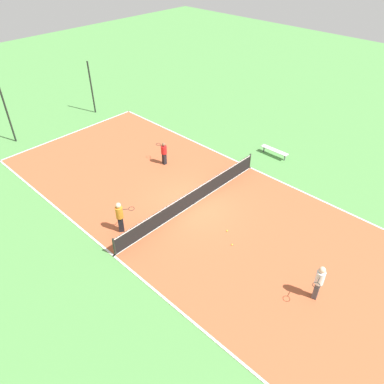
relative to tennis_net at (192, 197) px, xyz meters
name	(u,v)px	position (x,y,z in m)	size (l,w,h in m)	color
ground_plane	(192,205)	(0.00, 0.00, -0.53)	(80.00, 80.00, 0.00)	#518E47
court_surface	(192,205)	(0.00, 0.00, -0.52)	(10.63, 24.39, 0.02)	#B75633
tennis_net	(192,197)	(0.00, 0.00, 0.00)	(10.43, 0.10, 1.01)	black
bench	(275,151)	(7.52, -0.27, -0.14)	(0.36, 1.91, 0.45)	silver
player_near_white	(319,281)	(-0.94, -7.91, 0.52)	(0.98, 0.52, 1.78)	#4C4C51
player_coach_red	(164,152)	(1.85, 4.21, 0.34)	(0.45, 0.97, 1.50)	black
player_center_orange	(120,215)	(-3.93, 1.09, 0.51)	(0.95, 0.82, 1.76)	black
tennis_ball_near_net	(227,231)	(-0.33, -2.74, -0.48)	(0.07, 0.07, 0.07)	#CCE033
tennis_ball_far_baseline	(232,245)	(-0.92, -3.53, -0.48)	(0.07, 0.07, 0.07)	#CCE033
fence_post_back_left	(8,114)	(-3.32, 13.97, 1.50)	(0.12, 0.12, 4.07)	black
fence_post_back_right	(91,88)	(3.32, 13.97, 1.50)	(0.12, 0.12, 4.07)	black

